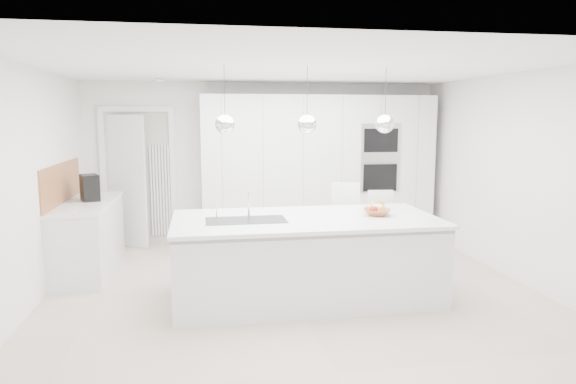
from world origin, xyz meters
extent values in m
plane|color=#C4B09D|center=(0.00, 0.00, 0.00)|extent=(5.50, 5.50, 0.00)
plane|color=white|center=(0.00, 2.50, 1.25)|extent=(5.50, 0.00, 5.50)
plane|color=white|center=(-2.75, 0.00, 1.25)|extent=(0.00, 5.00, 5.00)
plane|color=white|center=(0.00, 0.00, 2.50)|extent=(5.50, 5.50, 0.00)
cube|color=white|center=(0.80, 2.20, 1.15)|extent=(3.60, 0.60, 2.30)
cube|color=white|center=(-2.20, 2.42, 1.00)|extent=(0.76, 0.38, 2.00)
cube|color=white|center=(-2.45, 1.20, 0.43)|extent=(0.60, 1.80, 0.86)
cube|color=white|center=(-2.45, 1.20, 0.88)|extent=(0.62, 1.82, 0.04)
cube|color=#AE6A3D|center=(-2.74, 1.20, 1.15)|extent=(0.02, 1.80, 0.50)
cube|color=white|center=(0.10, -0.30, 0.43)|extent=(2.80, 1.20, 0.86)
cube|color=white|center=(0.10, -0.25, 0.88)|extent=(2.84, 1.40, 0.04)
cylinder|color=white|center=(-0.50, -0.10, 1.05)|extent=(0.02, 0.02, 0.30)
sphere|color=white|center=(-0.75, -0.30, 1.90)|extent=(0.20, 0.20, 0.20)
sphere|color=white|center=(0.10, -0.30, 1.90)|extent=(0.20, 0.20, 0.20)
sphere|color=white|center=(0.95, -0.30, 1.90)|extent=(0.20, 0.20, 0.20)
imported|color=#AE6A3D|center=(0.90, -0.27, 0.94)|extent=(0.39, 0.39, 0.07)
cube|color=black|center=(-2.43, 1.32, 1.07)|extent=(0.30, 0.37, 0.34)
sphere|color=red|center=(0.84, -0.28, 0.97)|extent=(0.07, 0.07, 0.07)
sphere|color=red|center=(0.87, -0.26, 0.97)|extent=(0.07, 0.07, 0.07)
torus|color=yellow|center=(0.91, -0.25, 1.01)|extent=(0.23, 0.16, 0.20)
camera|label=1|loc=(-0.99, -5.58, 1.98)|focal=32.00mm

